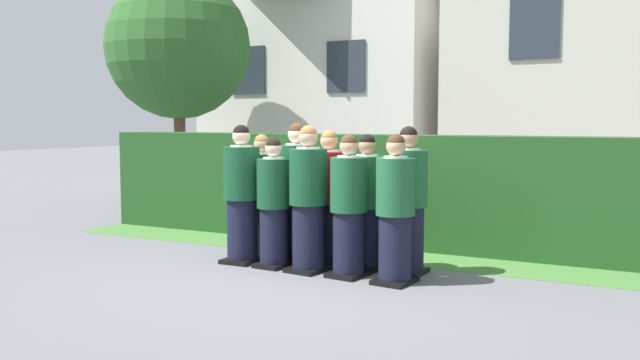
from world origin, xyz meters
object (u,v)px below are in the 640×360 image
student_front_row_0 (242,197)px  student_front_row_4 (395,213)px  student_front_row_1 (274,206)px  student_rear_row_0 (262,198)px  student_front_row_3 (349,209)px  student_in_red_blazer (329,201)px  student_front_row_2 (308,202)px  student_rear_row_1 (297,195)px  student_rear_row_3 (367,206)px  student_rear_row_4 (408,204)px

student_front_row_0 → student_front_row_4: size_ratio=1.05×
student_front_row_1 → student_front_row_0: bearing=175.4°
student_rear_row_0 → student_front_row_0: bearing=-89.1°
student_front_row_0 → student_front_row_1: (0.48, -0.04, -0.08)m
student_front_row_4 → student_front_row_0: bearing=176.0°
student_front_row_4 → student_front_row_3: bearing=174.1°
student_in_red_blazer → student_front_row_3: bearing=-44.3°
student_front_row_2 → student_front_row_3: 0.53m
student_front_row_2 → student_rear_row_1: student_rear_row_1 is taller
student_rear_row_0 → student_front_row_3: bearing=-20.3°
student_rear_row_0 → student_rear_row_1: (0.56, -0.06, 0.07)m
student_front_row_0 → student_rear_row_0: bearing=90.9°
student_rear_row_1 → student_rear_row_3: size_ratio=1.08×
student_rear_row_3 → student_front_row_3: bearing=-94.8°
student_rear_row_4 → student_rear_row_3: bearing=-179.2°
student_front_row_1 → student_front_row_4: size_ratio=0.96×
student_front_row_1 → student_front_row_2: bearing=-2.8°
student_rear_row_0 → student_rear_row_4: (2.04, -0.13, 0.06)m
student_front_row_1 → student_rear_row_0: student_rear_row_0 is taller
student_front_row_1 → student_in_red_blazer: bearing=38.8°
student_front_row_4 → student_in_red_blazer: 1.19m
student_rear_row_4 → student_in_red_blazer: bearing=177.4°
student_in_red_blazer → student_rear_row_3: bearing=-5.9°
student_rear_row_1 → student_front_row_3: bearing=-27.4°
student_rear_row_3 → student_front_row_2: bearing=-145.0°
student_front_row_4 → student_rear_row_1: size_ratio=0.94×
student_front_row_1 → student_rear_row_3: 1.11m
student_in_red_blazer → student_rear_row_4: bearing=-2.6°
student_rear_row_0 → student_rear_row_3: student_rear_row_3 is taller
student_front_row_1 → student_front_row_4: 1.60m
student_front_row_0 → student_front_row_4: student_front_row_0 is taller
student_in_red_blazer → student_rear_row_4: size_ratio=0.97×
student_front_row_3 → student_in_red_blazer: student_in_red_blazer is taller
student_front_row_0 → student_front_row_4: bearing=-4.0°
student_front_row_0 → student_in_red_blazer: bearing=20.9°
student_front_row_2 → student_front_row_3: student_front_row_2 is taller
student_front_row_1 → student_rear_row_3: (1.05, 0.37, 0.02)m
student_front_row_1 → student_front_row_4: (1.59, -0.11, 0.03)m
student_front_row_1 → student_front_row_4: bearing=-3.8°
student_front_row_1 → student_rear_row_4: bearing=13.7°
student_front_row_2 → student_rear_row_1: bearing=131.9°
student_front_row_0 → student_rear_row_3: size_ratio=1.07×
student_rear_row_0 → student_front_row_4: bearing=-16.4°
student_front_row_3 → student_rear_row_4: bearing=38.2°
student_front_row_0 → student_front_row_1: 0.49m
student_rear_row_3 → student_rear_row_4: bearing=0.8°
student_rear_row_1 → student_in_red_blazer: (0.46, -0.02, -0.04)m
student_front_row_2 → student_in_red_blazer: (0.04, 0.45, -0.03)m
student_front_row_4 → student_rear_row_1: student_rear_row_1 is taller
student_front_row_4 → student_front_row_2: bearing=175.7°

